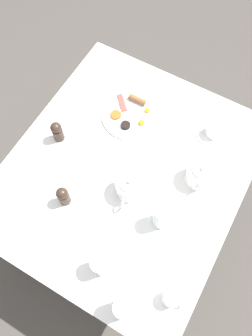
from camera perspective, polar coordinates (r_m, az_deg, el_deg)
name	(u,v)px	position (r m, az deg, el deg)	size (l,w,h in m)	color
ground_plane	(126,214)	(2.15, 0.00, -8.05)	(8.00, 8.00, 0.00)	#4C4742
table	(126,175)	(1.52, 0.00, -1.27)	(1.01, 1.16, 0.73)	white
breakfast_plate	(132,114)	(1.59, 1.06, 9.43)	(0.29, 0.29, 0.04)	white
teapot_near	(200,174)	(1.44, 12.72, -0.99)	(0.12, 0.20, 0.12)	white
teapot_far	(129,187)	(1.38, 0.52, -3.32)	(0.12, 0.20, 0.12)	white
teacup_with_saucer_left	(214,131)	(1.57, 15.01, 6.22)	(0.16, 0.16, 0.06)	white
water_glass_tall	(123,308)	(1.27, -0.57, -23.26)	(0.07, 0.07, 0.14)	white
water_glass_short	(162,217)	(1.33, 6.25, -8.42)	(0.07, 0.07, 0.14)	white
wine_glass_spare	(100,265)	(1.29, -4.49, -16.50)	(0.07, 0.07, 0.12)	white
creamer_jug	(172,299)	(1.32, 7.96, -21.63)	(0.09, 0.06, 0.07)	white
pepper_grinder	(63,196)	(1.38, -10.88, -4.79)	(0.05, 0.05, 0.12)	#38281E
salt_grinder	(57,131)	(1.51, -11.89, 6.29)	(0.05, 0.05, 0.12)	#38281E
napkin_folded	(135,248)	(1.36, 1.49, -13.72)	(0.17, 0.16, 0.01)	white
fork_by_plate	(108,74)	(1.74, -3.22, 15.99)	(0.08, 0.16, 0.00)	silver
knife_by_plate	(66,240)	(1.39, -10.45, -12.27)	(0.07, 0.22, 0.00)	silver
spoon_for_tea	(191,245)	(1.39, 11.18, -13.01)	(0.05, 0.15, 0.00)	silver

